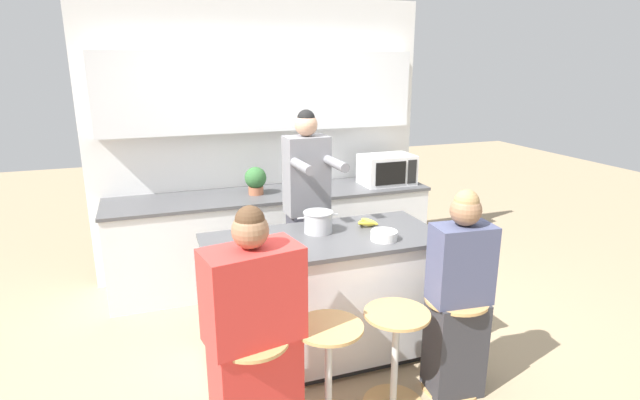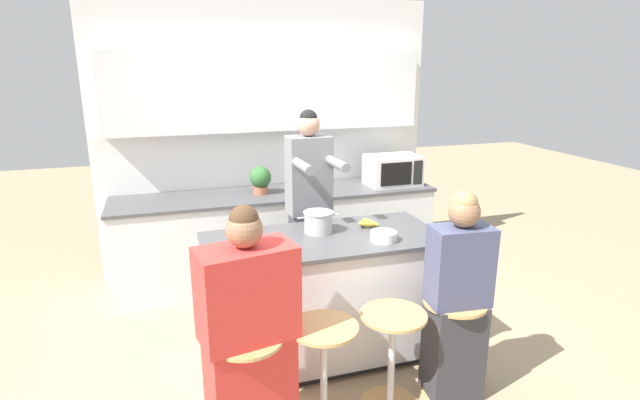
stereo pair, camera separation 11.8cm
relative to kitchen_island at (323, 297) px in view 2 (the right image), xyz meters
name	(u,v)px [view 2 (the right image)]	position (x,y,z in m)	size (l,w,h in m)	color
ground_plane	(323,354)	(0.00, 0.00, -0.47)	(16.00, 16.00, 0.00)	tan
wall_back	(268,120)	(0.00, 1.76, 1.08)	(3.32, 0.22, 2.70)	white
back_counter	(278,236)	(0.00, 1.44, -0.02)	(3.09, 0.68, 0.89)	silver
kitchen_island	(323,297)	(0.00, 0.00, 0.00)	(1.66, 0.76, 0.92)	black
bar_stool_leftmost	(249,382)	(-0.66, -0.69, -0.09)	(0.40, 0.40, 0.65)	tan
bar_stool_center_left	(324,368)	(-0.22, -0.69, -0.09)	(0.40, 0.40, 0.65)	tan
bar_stool_center_right	(392,354)	(0.22, -0.68, -0.09)	(0.40, 0.40, 0.65)	tan
bar_stool_rightmost	(452,340)	(0.66, -0.65, -0.09)	(0.40, 0.40, 0.65)	tan
person_cooking	(309,218)	(0.07, 0.58, 0.41)	(0.35, 0.57, 1.75)	#383842
person_wrapped_blanket	(249,336)	(-0.65, -0.68, 0.19)	(0.56, 0.38, 1.40)	red
person_seated_near	(457,306)	(0.66, -0.68, 0.16)	(0.39, 0.29, 1.37)	#333338
cooking_pot	(318,222)	(0.00, 0.12, 0.53)	(0.30, 0.21, 0.15)	#B7BABC
fruit_bowl	(384,236)	(0.37, -0.19, 0.49)	(0.18, 0.18, 0.06)	white
coffee_cup_near	(251,240)	(-0.50, 0.00, 0.49)	(0.11, 0.07, 0.08)	#DB4C51
banana_bunch	(367,223)	(0.38, 0.12, 0.48)	(0.19, 0.13, 0.06)	yellow
microwave	(393,170)	(1.20, 1.39, 0.57)	(0.53, 0.36, 0.30)	white
potted_plant	(260,179)	(-0.16, 1.44, 0.56)	(0.20, 0.20, 0.26)	#A86042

